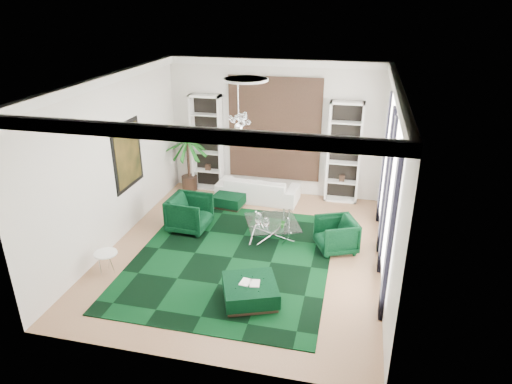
% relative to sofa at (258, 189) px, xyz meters
% --- Properties ---
extents(floor, '(6.00, 7.00, 0.02)m').
position_rel_sofa_xyz_m(floor, '(0.33, -2.82, -0.34)').
color(floor, '#A67A57').
rests_on(floor, ground).
extents(ceiling, '(6.00, 7.00, 0.02)m').
position_rel_sofa_xyz_m(ceiling, '(0.33, -2.82, 3.48)').
color(ceiling, white).
rests_on(ceiling, ground).
extents(wall_back, '(6.00, 0.02, 3.80)m').
position_rel_sofa_xyz_m(wall_back, '(0.33, 0.69, 1.57)').
color(wall_back, silver).
rests_on(wall_back, ground).
extents(wall_front, '(6.00, 0.02, 3.80)m').
position_rel_sofa_xyz_m(wall_front, '(0.33, -6.33, 1.57)').
color(wall_front, silver).
rests_on(wall_front, ground).
extents(wall_left, '(0.02, 7.00, 3.80)m').
position_rel_sofa_xyz_m(wall_left, '(-2.68, -2.82, 1.57)').
color(wall_left, silver).
rests_on(wall_left, ground).
extents(wall_right, '(0.02, 7.00, 3.80)m').
position_rel_sofa_xyz_m(wall_right, '(3.34, -2.82, 1.57)').
color(wall_right, silver).
rests_on(wall_right, ground).
extents(crown_molding, '(6.00, 7.00, 0.18)m').
position_rel_sofa_xyz_m(crown_molding, '(0.33, -2.82, 3.37)').
color(crown_molding, white).
rests_on(crown_molding, ceiling).
extents(ceiling_medallion, '(0.90, 0.90, 0.05)m').
position_rel_sofa_xyz_m(ceiling_medallion, '(0.33, -2.52, 3.44)').
color(ceiling_medallion, white).
rests_on(ceiling_medallion, ceiling).
extents(tapestry, '(2.50, 0.06, 2.80)m').
position_rel_sofa_xyz_m(tapestry, '(0.33, 0.64, 1.57)').
color(tapestry, black).
rests_on(tapestry, wall_back).
extents(shelving_left, '(0.90, 0.38, 2.80)m').
position_rel_sofa_xyz_m(shelving_left, '(-1.62, 0.49, 1.07)').
color(shelving_left, white).
rests_on(shelving_left, floor).
extents(shelving_right, '(0.90, 0.38, 2.80)m').
position_rel_sofa_xyz_m(shelving_right, '(2.28, 0.49, 1.07)').
color(shelving_right, white).
rests_on(shelving_right, floor).
extents(painting, '(0.04, 1.30, 1.60)m').
position_rel_sofa_xyz_m(painting, '(-2.64, -2.22, 1.52)').
color(painting, black).
rests_on(painting, wall_left).
extents(window_near, '(0.03, 1.10, 2.90)m').
position_rel_sofa_xyz_m(window_near, '(3.32, -3.72, 1.57)').
color(window_near, white).
rests_on(window_near, wall_right).
extents(curtain_near_a, '(0.07, 0.30, 3.25)m').
position_rel_sofa_xyz_m(curtain_near_a, '(3.28, -4.50, 1.32)').
color(curtain_near_a, black).
rests_on(curtain_near_a, floor).
extents(curtain_near_b, '(0.07, 0.30, 3.25)m').
position_rel_sofa_xyz_m(curtain_near_b, '(3.28, -2.94, 1.32)').
color(curtain_near_b, black).
rests_on(curtain_near_b, floor).
extents(window_far, '(0.03, 1.10, 2.90)m').
position_rel_sofa_xyz_m(window_far, '(3.32, -1.32, 1.57)').
color(window_far, white).
rests_on(window_far, wall_right).
extents(curtain_far_a, '(0.07, 0.30, 3.25)m').
position_rel_sofa_xyz_m(curtain_far_a, '(3.28, -2.10, 1.32)').
color(curtain_far_a, black).
rests_on(curtain_far_a, floor).
extents(curtain_far_b, '(0.07, 0.30, 3.25)m').
position_rel_sofa_xyz_m(curtain_far_b, '(3.28, -0.54, 1.32)').
color(curtain_far_b, black).
rests_on(curtain_far_b, floor).
extents(rug, '(4.20, 5.00, 0.02)m').
position_rel_sofa_xyz_m(rug, '(0.15, -3.20, -0.32)').
color(rug, black).
rests_on(rug, floor).
extents(sofa, '(2.34, 1.05, 0.67)m').
position_rel_sofa_xyz_m(sofa, '(0.00, 0.00, 0.00)').
color(sofa, white).
rests_on(sofa, floor).
extents(armchair_left, '(1.00, 0.97, 0.87)m').
position_rel_sofa_xyz_m(armchair_left, '(-1.22, -2.12, 0.10)').
color(armchair_left, black).
rests_on(armchair_left, floor).
extents(armchair_right, '(1.10, 1.09, 0.77)m').
position_rel_sofa_xyz_m(armchair_right, '(2.33, -2.32, 0.05)').
color(armchair_right, black).
rests_on(armchair_right, floor).
extents(coffee_table, '(1.54, 1.54, 0.41)m').
position_rel_sofa_xyz_m(coffee_table, '(0.82, -2.06, -0.13)').
color(coffee_table, white).
rests_on(coffee_table, floor).
extents(ottoman_side, '(0.89, 0.89, 0.35)m').
position_rel_sofa_xyz_m(ottoman_side, '(-0.65, -0.59, -0.16)').
color(ottoman_side, black).
rests_on(ottoman_side, floor).
extents(ottoman_front, '(1.27, 1.27, 0.39)m').
position_rel_sofa_xyz_m(ottoman_front, '(0.90, -4.58, -0.14)').
color(ottoman_front, black).
rests_on(ottoman_front, floor).
extents(book, '(0.37, 0.25, 0.03)m').
position_rel_sofa_xyz_m(book, '(0.90, -4.58, 0.07)').
color(book, white).
rests_on(book, ottoman_front).
extents(side_table, '(0.61, 0.61, 0.46)m').
position_rel_sofa_xyz_m(side_table, '(-2.22, -4.32, -0.11)').
color(side_table, white).
rests_on(side_table, floor).
extents(palm, '(1.81, 1.81, 2.50)m').
position_rel_sofa_xyz_m(palm, '(-2.14, 0.27, 0.92)').
color(palm, '#1A631C').
rests_on(palm, floor).
extents(chandelier, '(0.92, 0.92, 0.64)m').
position_rel_sofa_xyz_m(chandelier, '(0.22, -2.76, 2.52)').
color(chandelier, white).
rests_on(chandelier, ceiling).
extents(table_plant, '(0.15, 0.13, 0.21)m').
position_rel_sofa_xyz_m(table_plant, '(1.12, -2.31, 0.18)').
color(table_plant, '#1A631C').
rests_on(table_plant, coffee_table).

